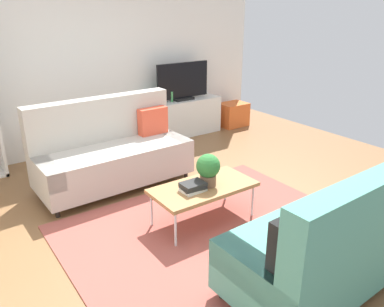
# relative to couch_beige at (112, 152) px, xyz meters

# --- Properties ---
(ground_plane) EXTENTS (7.68, 7.68, 0.00)m
(ground_plane) POSITION_rel_couch_beige_xyz_m (0.30, -1.27, -0.44)
(ground_plane) COLOR brown
(wall_far) EXTENTS (6.40, 0.12, 2.90)m
(wall_far) POSITION_rel_couch_beige_xyz_m (0.30, 1.53, 1.01)
(wall_far) COLOR white
(wall_far) RESTS_ON ground_plane
(area_rug) EXTENTS (2.90, 2.20, 0.01)m
(area_rug) POSITION_rel_couch_beige_xyz_m (0.34, -1.62, -0.44)
(area_rug) COLOR #9E4C42
(area_rug) RESTS_ON ground_plane
(couch_beige) EXTENTS (1.92, 0.89, 1.10)m
(couch_beige) POSITION_rel_couch_beige_xyz_m (0.00, 0.00, 0.00)
(couch_beige) COLOR #B2ADA3
(couch_beige) RESTS_ON ground_plane
(couch_green) EXTENTS (1.92, 0.89, 1.10)m
(couch_green) POSITION_rel_couch_beige_xyz_m (0.67, -2.84, 0.01)
(couch_green) COLOR teal
(couch_green) RESTS_ON ground_plane
(coffee_table) EXTENTS (1.10, 0.56, 0.42)m
(coffee_table) POSITION_rel_couch_beige_xyz_m (0.39, -1.42, -0.05)
(coffee_table) COLOR #9E7042
(coffee_table) RESTS_ON ground_plane
(tv_console) EXTENTS (1.40, 0.44, 0.64)m
(tv_console) POSITION_rel_couch_beige_xyz_m (1.87, 1.19, -0.12)
(tv_console) COLOR silver
(tv_console) RESTS_ON ground_plane
(tv) EXTENTS (1.00, 0.20, 0.64)m
(tv) POSITION_rel_couch_beige_xyz_m (1.87, 1.17, 0.51)
(tv) COLOR black
(tv) RESTS_ON tv_console
(storage_trunk) EXTENTS (0.52, 0.40, 0.44)m
(storage_trunk) POSITION_rel_couch_beige_xyz_m (2.97, 1.09, -0.22)
(storage_trunk) COLOR orange
(storage_trunk) RESTS_ON ground_plane
(potted_plant) EXTENTS (0.25, 0.25, 0.35)m
(potted_plant) POSITION_rel_couch_beige_xyz_m (0.43, -1.44, 0.17)
(potted_plant) COLOR brown
(potted_plant) RESTS_ON coffee_table
(table_book_0) EXTENTS (0.24, 0.19, 0.03)m
(table_book_0) POSITION_rel_couch_beige_xyz_m (0.23, -1.45, -0.01)
(table_book_0) COLOR silver
(table_book_0) RESTS_ON coffee_table
(table_book_1) EXTENTS (0.26, 0.21, 0.02)m
(table_book_1) POSITION_rel_couch_beige_xyz_m (0.23, -1.45, 0.02)
(table_book_1) COLOR #262626
(table_book_1) RESTS_ON table_book_0
(table_book_2) EXTENTS (0.24, 0.18, 0.04)m
(table_book_2) POSITION_rel_couch_beige_xyz_m (0.23, -1.45, 0.05)
(table_book_2) COLOR #262626
(table_book_2) RESTS_ON table_book_1
(vase_0) EXTENTS (0.13, 0.13, 0.17)m
(vase_0) POSITION_rel_couch_beige_xyz_m (1.29, 1.24, 0.28)
(vase_0) COLOR #33B29E
(vase_0) RESTS_ON tv_console
(vase_1) EXTENTS (0.09, 0.09, 0.17)m
(vase_1) POSITION_rel_couch_beige_xyz_m (1.48, 1.24, 0.28)
(vase_1) COLOR #33B29E
(vase_1) RESTS_ON tv_console
(bottle_0) EXTENTS (0.04, 0.04, 0.18)m
(bottle_0) POSITION_rel_couch_beige_xyz_m (1.63, 1.15, 0.29)
(bottle_0) COLOR #3F8C4C
(bottle_0) RESTS_ON tv_console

